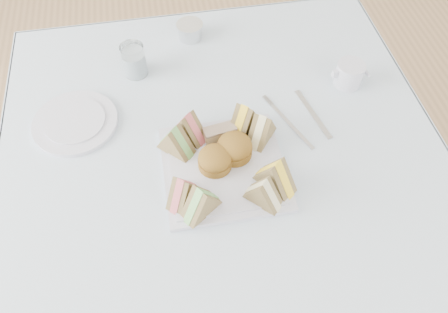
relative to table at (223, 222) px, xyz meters
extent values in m
plane|color=#9E7751|center=(0.00, 0.00, -0.37)|extent=(4.00, 4.00, 0.00)
cube|color=brown|center=(0.00, 0.00, 0.00)|extent=(0.90, 0.90, 0.74)
cube|color=#C9E3FE|center=(0.00, 0.00, 0.37)|extent=(1.02, 1.02, 0.01)
cube|color=silver|center=(-0.01, -0.06, 0.38)|extent=(0.27, 0.27, 0.01)
cylinder|color=brown|center=(-0.03, -0.06, 0.41)|extent=(0.08, 0.08, 0.05)
cylinder|color=brown|center=(0.02, -0.03, 0.41)|extent=(0.11, 0.11, 0.05)
cube|color=#C0AC8C|center=(0.00, 0.02, 0.41)|extent=(0.08, 0.04, 0.03)
cylinder|color=silver|center=(-0.33, 0.13, 0.38)|extent=(0.26, 0.26, 0.01)
cylinder|color=white|center=(-0.18, 0.28, 0.42)|extent=(0.07, 0.07, 0.09)
cylinder|color=silver|center=(-0.02, 0.40, 0.40)|extent=(0.08, 0.08, 0.04)
cube|color=silver|center=(0.24, 0.06, 0.38)|extent=(0.05, 0.17, 0.00)
cube|color=silver|center=(0.17, 0.03, 0.38)|extent=(0.07, 0.15, 0.00)
cylinder|color=silver|center=(0.35, 0.15, 0.41)|extent=(0.08, 0.08, 0.06)
camera|label=1|loc=(-0.10, -0.60, 1.18)|focal=35.00mm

